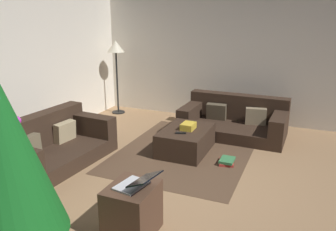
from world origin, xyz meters
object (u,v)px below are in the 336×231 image
(couch_right, at_px, (234,120))
(laptop, at_px, (136,183))
(book_stack, at_px, (227,161))
(tv_remote, at_px, (181,133))
(couch_left, at_px, (51,146))
(ottoman, at_px, (186,140))
(side_table, at_px, (132,210))
(corner_lamp, at_px, (116,52))
(gift_box, at_px, (188,126))

(couch_right, relative_size, laptop, 4.23)
(laptop, relative_size, book_stack, 1.41)
(tv_remote, bearing_deg, couch_left, 99.40)
(ottoman, relative_size, side_table, 1.86)
(couch_right, xyz_separation_m, corner_lamp, (0.36, 2.66, 1.08))
(couch_right, distance_m, tv_remote, 1.46)
(tv_remote, distance_m, side_table, 2.00)
(laptop, bearing_deg, corner_lamp, 33.19)
(ottoman, xyz_separation_m, side_table, (-2.21, -0.24, 0.08))
(ottoman, relative_size, gift_box, 3.86)
(side_table, bearing_deg, book_stack, -13.63)
(gift_box, distance_m, laptop, 2.25)
(book_stack, bearing_deg, side_table, 166.37)
(couch_right, distance_m, ottoman, 1.25)
(gift_box, bearing_deg, book_stack, -107.76)
(couch_right, xyz_separation_m, gift_box, (-1.12, 0.50, 0.17))
(couch_left, height_order, side_table, couch_left)
(couch_right, height_order, gift_box, couch_right)
(ottoman, height_order, gift_box, gift_box)
(book_stack, height_order, corner_lamp, corner_lamp)
(couch_right, xyz_separation_m, laptop, (-3.35, 0.24, 0.33))
(tv_remote, bearing_deg, corner_lamp, 30.86)
(couch_right, height_order, tv_remote, couch_right)
(side_table, xyz_separation_m, corner_lamp, (3.70, 2.36, 1.07))
(side_table, distance_m, book_stack, 2.07)
(couch_right, relative_size, book_stack, 5.95)
(ottoman, xyz_separation_m, gift_box, (0.01, -0.04, 0.24))
(laptop, bearing_deg, side_table, 80.25)
(corner_lamp, bearing_deg, couch_right, -97.70)
(gift_box, xyz_separation_m, tv_remote, (-0.23, 0.04, -0.04))
(ottoman, distance_m, corner_lamp, 2.84)
(tv_remote, relative_size, book_stack, 0.52)
(gift_box, bearing_deg, laptop, -173.29)
(side_table, xyz_separation_m, laptop, (-0.01, -0.06, 0.32))
(corner_lamp, bearing_deg, ottoman, -125.02)
(tv_remote, relative_size, laptop, 0.37)
(side_table, bearing_deg, tv_remote, 6.83)
(side_table, bearing_deg, gift_box, 5.20)
(gift_box, height_order, book_stack, gift_box)
(couch_right, height_order, laptop, laptop)
(couch_right, xyz_separation_m, book_stack, (-1.34, -0.19, -0.21))
(couch_right, xyz_separation_m, tv_remote, (-1.36, 0.53, 0.13))
(couch_left, bearing_deg, book_stack, 115.72)
(couch_left, distance_m, book_stack, 2.59)
(couch_left, height_order, book_stack, couch_left)
(tv_remote, height_order, book_stack, tv_remote)
(ottoman, xyz_separation_m, book_stack, (-0.21, -0.72, -0.15))
(book_stack, bearing_deg, laptop, 168.09)
(couch_left, xyz_separation_m, book_stack, (0.97, -2.39, -0.23))
(laptop, bearing_deg, tv_remote, 8.51)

